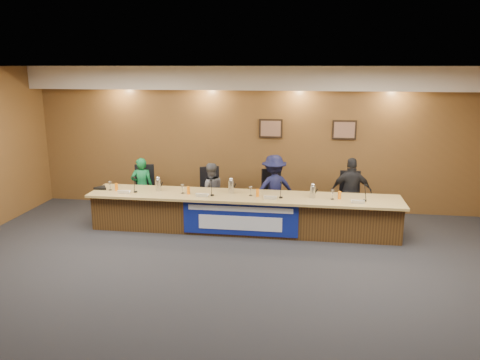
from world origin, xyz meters
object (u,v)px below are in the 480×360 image
object	(u,v)px
banner	(240,219)
panelist_b	(210,191)
carafe_right	(313,192)
panelist_a	(142,187)
speakerphone	(101,188)
office_chair_b	(211,196)
carafe_left	(158,185)
carafe_mid	(231,187)
dais_body	(243,214)
office_chair_c	(274,198)
panelist_d	(351,192)
office_chair_d	(350,201)
office_chair_a	(144,193)
panelist_c	(274,189)

from	to	relation	value
banner	panelist_b	size ratio (longest dim) A/B	1.81
banner	carafe_right	xyz separation A→B (m)	(1.35, 0.37, 0.49)
panelist_a	speakerphone	distance (m)	0.93
office_chair_b	banner	bearing A→B (deg)	-77.89
carafe_left	carafe_mid	xyz separation A→B (m)	(1.49, 0.03, 0.01)
banner	dais_body	bearing A→B (deg)	90.00
dais_body	speakerphone	world-z (taller)	speakerphone
dais_body	banner	world-z (taller)	banner
office_chair_c	carafe_mid	world-z (taller)	carafe_mid
panelist_d	speakerphone	xyz separation A→B (m)	(-5.06, -0.68, 0.07)
office_chair_b	speakerphone	xyz separation A→B (m)	(-2.13, -0.78, 0.30)
panelist_d	office_chair_b	size ratio (longest dim) A/B	2.94
office_chair_b	office_chair_d	distance (m)	2.93
office_chair_a	carafe_right	size ratio (longest dim) A/B	2.08
office_chair_d	carafe_left	world-z (taller)	carafe_left
banner	panelist_b	xyz separation A→B (m)	(-0.80, 1.07, 0.23)
office_chair_a	office_chair_b	bearing A→B (deg)	-11.23
dais_body	carafe_right	world-z (taller)	carafe_right
banner	office_chair_c	size ratio (longest dim) A/B	4.58
office_chair_a	carafe_right	world-z (taller)	carafe_right
carafe_mid	panelist_c	bearing A→B (deg)	36.85
carafe_right	panelist_b	bearing A→B (deg)	161.90
panelist_b	speakerphone	world-z (taller)	panelist_b
panelist_b	carafe_left	bearing A→B (deg)	13.92
carafe_left	office_chair_c	bearing A→B (deg)	17.75
dais_body	panelist_d	distance (m)	2.26
banner	panelist_d	bearing A→B (deg)	26.71
banner	office_chair_c	world-z (taller)	banner
office_chair_d	carafe_left	bearing A→B (deg)	-170.99
panelist_d	panelist_b	bearing A→B (deg)	-0.35
dais_body	speakerphone	bearing A→B (deg)	-179.52
panelist_a	office_chair_d	world-z (taller)	panelist_a
panelist_b	office_chair_d	bearing A→B (deg)	161.85
banner	carafe_mid	size ratio (longest dim) A/B	8.48
panelist_b	carafe_left	size ratio (longest dim) A/B	5.16
panelist_b	carafe_right	world-z (taller)	panelist_b
office_chair_c	carafe_right	size ratio (longest dim) A/B	2.08
office_chair_d	carafe_right	bearing A→B (deg)	-136.12
office_chair_b	office_chair_c	world-z (taller)	same
office_chair_b	carafe_left	bearing A→B (deg)	-164.02
speakerphone	panelist_d	bearing A→B (deg)	7.69
panelist_c	panelist_d	world-z (taller)	panelist_c
dais_body	banner	bearing A→B (deg)	-90.00
dais_body	panelist_a	size ratio (longest dim) A/B	4.66
carafe_mid	carafe_right	world-z (taller)	carafe_mid
banner	panelist_c	distance (m)	1.25
carafe_left	panelist_d	bearing A→B (deg)	9.29
dais_body	office_chair_d	world-z (taller)	dais_body
banner	office_chair_b	world-z (taller)	banner
dais_body	panelist_c	distance (m)	0.93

